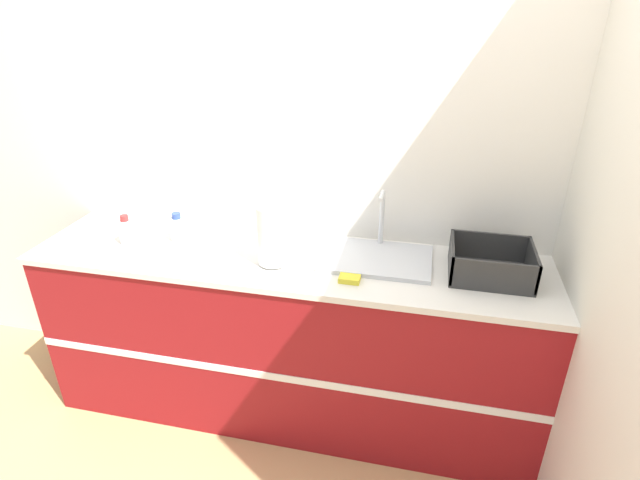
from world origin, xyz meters
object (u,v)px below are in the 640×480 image
at_px(dish_rack, 490,266).
at_px(bottle_white_spray, 127,232).
at_px(sink, 377,256).
at_px(bottle_clear, 178,229).
at_px(paper_towel_roll, 272,235).

relative_size(dish_rack, bottle_white_spray, 2.28).
distance_m(sink, bottle_white_spray, 1.22).
bearing_deg(bottle_clear, sink, 0.91).
relative_size(bottle_white_spray, bottle_clear, 1.03).
height_order(paper_towel_roll, bottle_white_spray, paper_towel_roll).
distance_m(paper_towel_roll, dish_rack, 0.97).
relative_size(sink, dish_rack, 1.45).
bearing_deg(bottle_white_spray, sink, 4.95).
height_order(sink, bottle_white_spray, sink).
bearing_deg(bottle_white_spray, bottle_clear, 21.56).
xyz_separation_m(sink, dish_rack, (0.50, -0.04, 0.03)).
bearing_deg(paper_towel_roll, dish_rack, 6.37).
bearing_deg(sink, paper_towel_roll, -162.52).
distance_m(sink, dish_rack, 0.50).
xyz_separation_m(sink, bottle_clear, (-0.99, -0.02, 0.05)).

